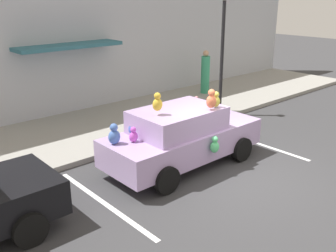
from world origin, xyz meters
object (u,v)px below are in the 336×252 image
object	(u,v)px
teddy_bear_on_sidewalk	(194,108)
street_lamp_post	(223,41)
pedestrian_near_shopfront	(205,73)
plush_covered_car	(182,136)

from	to	relation	value
teddy_bear_on_sidewalk	street_lamp_post	size ratio (longest dim) A/B	0.19
street_lamp_post	pedestrian_near_shopfront	world-z (taller)	street_lamp_post
plush_covered_car	pedestrian_near_shopfront	xyz separation A→B (m)	(5.55, 4.40, 0.19)
street_lamp_post	pedestrian_near_shopfront	bearing A→B (deg)	54.86
street_lamp_post	plush_covered_car	bearing A→B (deg)	-151.02
teddy_bear_on_sidewalk	street_lamp_post	distance (m)	2.52
teddy_bear_on_sidewalk	street_lamp_post	bearing A→B (deg)	1.07
teddy_bear_on_sidewalk	pedestrian_near_shopfront	size ratio (longest dim) A/B	0.43
teddy_bear_on_sidewalk	street_lamp_post	xyz separation A→B (m)	(1.34, 0.03, 2.13)
teddy_bear_on_sidewalk	pedestrian_near_shopfront	xyz separation A→B (m)	(2.87, 2.21, 0.48)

